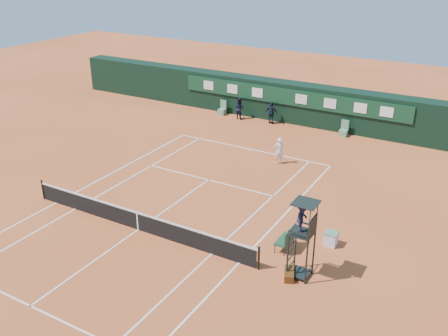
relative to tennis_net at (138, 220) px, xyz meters
The scene contains 14 objects.
ground 0.51m from the tennis_net, ahead, with size 90.00×90.00×0.00m, color #C65D2E.
court_lines 0.50m from the tennis_net, ahead, with size 11.05×23.85×0.01m.
tennis_net is the anchor object (origin of this frame).
back_wall 18.77m from the tennis_net, 90.00° to the left, with size 40.00×1.65×3.00m.
linesman_chair_left 18.33m from the tennis_net, 107.46° to the left, with size 0.55×0.50×1.15m.
linesman_chair_right 18.05m from the tennis_net, 75.57° to the left, with size 0.55×0.50×1.15m.
umpire_chair 8.29m from the tennis_net, ahead, with size 0.96×0.95×3.42m.
player_bench 7.10m from the tennis_net, 16.47° to the left, with size 0.56×1.20×1.10m.
tennis_bag 7.75m from the tennis_net, ahead, with size 0.38×0.87×0.33m, color black.
cooler 9.04m from the tennis_net, 21.57° to the left, with size 0.57×0.57×0.65m.
tennis_ball 9.72m from the tennis_net, 79.72° to the left, with size 0.07×0.07×0.07m, color #D6E936.
player 10.97m from the tennis_net, 76.72° to the left, with size 0.62×0.40×1.69m, color white.
ball_kid_left 17.63m from the tennis_net, 102.43° to the left, with size 0.82×0.64×1.69m, color black.
ball_kid_right 17.40m from the tennis_net, 93.66° to the left, with size 1.00×0.42×1.71m, color black.
Camera 1 is at (13.82, -15.78, 12.40)m, focal length 40.00 mm.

